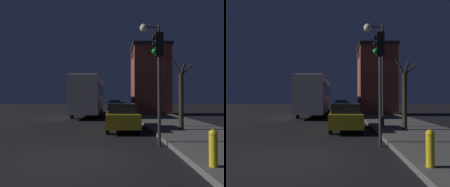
# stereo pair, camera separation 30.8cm
# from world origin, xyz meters

# --- Properties ---
(ground_plane) EXTENTS (120.00, 120.00, 0.00)m
(ground_plane) POSITION_xyz_m (0.00, 0.00, 0.00)
(ground_plane) COLOR black
(brick_building) EXTENTS (4.16, 4.50, 7.59)m
(brick_building) POSITION_xyz_m (5.41, 17.91, 3.99)
(brick_building) COLOR brown
(brick_building) RESTS_ON sidewalk
(streetlamp) EXTENTS (1.21, 0.47, 6.13)m
(streetlamp) POSITION_xyz_m (3.51, 6.33, 4.60)
(streetlamp) COLOR #28282B
(streetlamp) RESTS_ON sidewalk
(traffic_light) EXTENTS (0.43, 0.24, 4.38)m
(traffic_light) POSITION_xyz_m (2.91, 1.72, 3.14)
(traffic_light) COLOR #28282B
(traffic_light) RESTS_ON ground
(bare_tree) EXTENTS (1.23, 1.07, 3.78)m
(bare_tree) POSITION_xyz_m (4.84, 4.98, 1.91)
(bare_tree) COLOR #2D2319
(bare_tree) RESTS_ON sidewalk
(bus) EXTENTS (2.54, 11.93, 3.88)m
(bus) POSITION_xyz_m (-1.27, 16.71, 2.29)
(bus) COLOR beige
(bus) RESTS_ON ground
(car_near_lane) EXTENTS (1.73, 4.17, 1.54)m
(car_near_lane) POSITION_xyz_m (1.68, 5.81, 0.80)
(car_near_lane) COLOR olive
(car_near_lane) RESTS_ON ground
(car_mid_lane) EXTENTS (1.72, 4.79, 1.47)m
(car_mid_lane) POSITION_xyz_m (1.54, 15.52, 0.78)
(car_mid_lane) COLOR navy
(car_mid_lane) RESTS_ON ground
(car_far_lane) EXTENTS (1.71, 4.64, 1.57)m
(car_far_lane) POSITION_xyz_m (1.47, 24.43, 0.82)
(car_far_lane) COLOR black
(car_far_lane) RESTS_ON ground
(fire_hydrant) EXTENTS (0.21, 0.21, 0.91)m
(fire_hydrant) POSITION_xyz_m (3.60, -1.33, 0.65)
(fire_hydrant) COLOR gold
(fire_hydrant) RESTS_ON sidewalk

